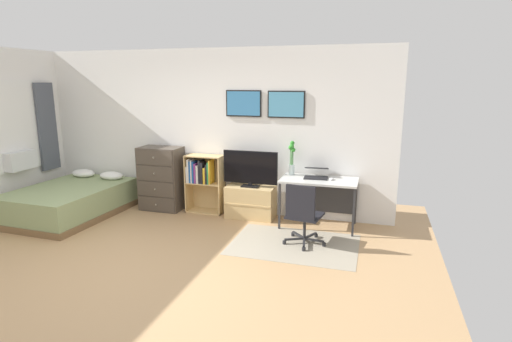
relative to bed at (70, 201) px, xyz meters
name	(u,v)px	position (x,y,z in m)	size (l,w,h in m)	color
ground_plane	(131,267)	(2.07, -1.42, -0.25)	(7.20, 7.20, 0.00)	tan
wall_back_with_posters	(210,131)	(2.08, 1.01, 1.11)	(6.12, 0.09, 2.70)	white
area_rug	(294,244)	(3.79, -0.17, -0.24)	(1.70, 1.20, 0.01)	#9E937F
bed	(70,201)	(0.00, 0.00, 0.00)	(1.44, 1.95, 0.61)	brown
dresser	(161,178)	(1.28, 0.74, 0.30)	(0.71, 0.46, 1.09)	#4C4238
bookshelf	(203,178)	(2.02, 0.80, 0.34)	(0.62, 0.30, 0.97)	tan
tv_stand	(251,202)	(2.88, 0.75, 0.01)	(0.78, 0.41, 0.52)	tan
television	(250,169)	(2.88, 0.73, 0.56)	(0.89, 0.16, 0.58)	black
desk	(320,187)	(3.99, 0.72, 0.36)	(1.14, 0.63, 0.74)	silver
office_chair	(303,213)	(3.90, -0.16, 0.21)	(0.58, 0.58, 0.86)	#232326
laptop	(316,173)	(3.93, 0.76, 0.55)	(0.39, 0.41, 0.16)	black
computer_mouse	(332,179)	(4.18, 0.65, 0.51)	(0.06, 0.10, 0.03)	silver
bamboo_vase	(292,158)	(3.53, 0.82, 0.76)	(0.11, 0.09, 0.53)	silver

